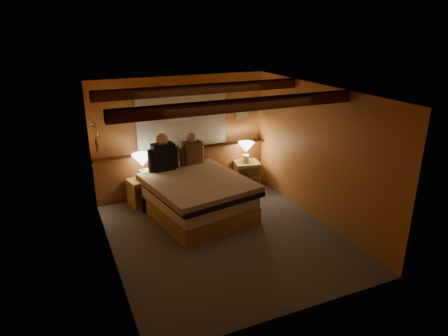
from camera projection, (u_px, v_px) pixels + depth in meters
floor at (223, 235)px, 6.71m from camera, size 4.20×4.20×0.00m
ceiling at (223, 92)px, 5.89m from camera, size 4.20×4.20×0.00m
wall_back at (182, 136)px, 8.10m from camera, size 3.60×0.00×3.60m
wall_left at (106, 186)px, 5.62m from camera, size 0.00×4.20×4.20m
wall_right at (317, 154)px, 6.98m from camera, size 0.00×4.20×4.20m
wall_front at (298, 226)px, 4.50m from camera, size 3.60×0.00×3.60m
wainscot at (184, 170)px, 8.29m from camera, size 3.60×0.23×0.94m
curtain_window at (182, 121)px, 7.93m from camera, size 2.18×0.09×1.11m
ceiling_beams at (219, 96)px, 6.05m from camera, size 3.60×1.65×0.16m
coat_rail at (95, 128)px, 6.84m from camera, size 0.05×0.55×0.24m
framed_print at (242, 113)px, 8.48m from camera, size 0.30×0.04×0.25m
bed at (195, 195)px, 7.34m from camera, size 1.91×2.32×0.71m
nightstand_left at (142, 192)px, 7.77m from camera, size 0.54×0.50×0.52m
nightstand_right at (247, 174)px, 8.61m from camera, size 0.59×0.55×0.56m
lamp_left at (142, 162)px, 7.58m from camera, size 0.39×0.39×0.51m
lamp_right at (246, 148)px, 8.38m from camera, size 0.34×0.34×0.44m
person_left at (163, 155)px, 7.55m from camera, size 0.61×0.27×0.74m
person_right at (192, 151)px, 7.90m from camera, size 0.53×0.27×0.66m
duffel_bag at (154, 202)px, 7.59m from camera, size 0.50×0.35×0.33m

